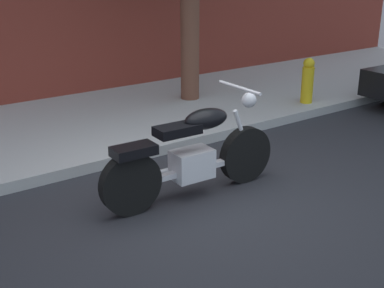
{
  "coord_description": "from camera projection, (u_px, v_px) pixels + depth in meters",
  "views": [
    {
      "loc": [
        -2.99,
        -3.95,
        2.48
      ],
      "look_at": [
        -0.01,
        0.21,
        0.61
      ],
      "focal_mm": 48.07,
      "sensor_mm": 36.0,
      "label": 1
    }
  ],
  "objects": [
    {
      "name": "fire_hydrant",
      "position": [
        307.0,
        84.0,
        8.66
      ],
      "size": [
        0.2,
        0.2,
        0.91
      ],
      "color": "gold",
      "rests_on": "ground"
    },
    {
      "name": "motorcycle",
      "position": [
        192.0,
        156.0,
        5.5
      ],
      "size": [
        2.14,
        0.7,
        1.16
      ],
      "color": "black",
      "rests_on": "ground"
    },
    {
      "name": "sidewalk",
      "position": [
        84.0,
        125.0,
        7.8
      ],
      "size": [
        19.06,
        3.23,
        0.14
      ],
      "primitive_type": "cube",
      "color": "#ABABAB",
      "rests_on": "ground"
    },
    {
      "name": "ground_plane",
      "position": [
        204.0,
        203.0,
        5.5
      ],
      "size": [
        60.0,
        60.0,
        0.0
      ],
      "primitive_type": "plane",
      "color": "#28282D"
    }
  ]
}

